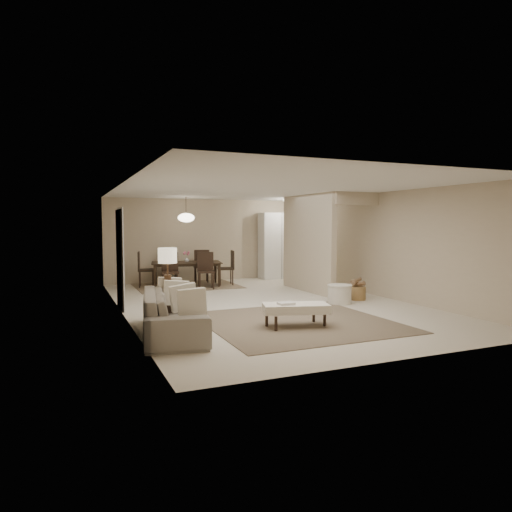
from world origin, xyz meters
name	(u,v)px	position (x,y,z in m)	size (l,w,h in m)	color
floor	(264,303)	(0.00, 0.00, 0.00)	(9.00, 9.00, 0.00)	beige
ceiling	(264,189)	(0.00, 0.00, 2.50)	(9.00, 9.00, 0.00)	white
back_wall	(205,240)	(0.00, 4.50, 1.25)	(6.00, 6.00, 0.00)	#C0AD91
left_wall	(121,250)	(-3.00, 0.00, 1.25)	(9.00, 9.00, 0.00)	#C0AD91
right_wall	(376,244)	(3.00, 0.00, 1.25)	(9.00, 9.00, 0.00)	#C0AD91
partition	(308,243)	(1.80, 1.25, 1.25)	(0.15, 2.50, 2.50)	#C0AD91
doorway	(120,259)	(-2.97, 0.60, 1.02)	(0.04, 0.90, 2.04)	black
pantry_cabinet	(278,246)	(2.35, 4.15, 1.05)	(1.20, 0.55, 2.10)	white
flush_light	(290,200)	(2.30, 3.20, 2.46)	(0.44, 0.44, 0.05)	white
living_rug	(298,322)	(-0.22, -1.99, 0.01)	(3.20, 3.20, 0.01)	brown
sofa	(174,313)	(-2.45, -1.99, 0.34)	(0.91, 2.33, 0.68)	gray
ottoman_bench	(296,308)	(-0.42, -2.29, 0.32)	(1.20, 0.79, 0.39)	silver
side_table	(168,309)	(-2.40, -1.35, 0.29)	(0.53, 0.53, 0.58)	black
table_lamp	(167,259)	(-2.40, -1.35, 1.14)	(0.32, 0.32, 0.76)	#4B3220
round_pouf	(340,294)	(1.53, -0.66, 0.21)	(0.53, 0.53, 0.41)	silver
wicker_basket	(358,293)	(2.19, -0.41, 0.15)	(0.36, 0.36, 0.30)	brown
dining_rug	(187,286)	(-0.85, 3.43, 0.01)	(2.80, 2.10, 0.01)	#856A52
dining_table	(187,274)	(-0.85, 3.43, 0.34)	(1.92, 1.07, 0.68)	black
dining_chairs	(187,269)	(-0.85, 3.43, 0.49)	(2.68, 2.14, 0.99)	black
vase	(187,260)	(-0.85, 3.43, 0.74)	(0.13, 0.13, 0.14)	white
yellow_mat	(304,285)	(2.29, 2.32, 0.01)	(0.93, 0.57, 0.01)	yellow
pendant_light	(186,218)	(-0.85, 3.43, 1.92)	(0.46, 0.46, 0.71)	#4B3220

